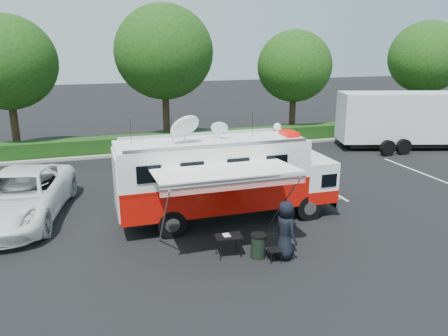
# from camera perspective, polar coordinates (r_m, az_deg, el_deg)

# --- Properties ---
(ground_plane) EXTENTS (120.00, 120.00, 0.00)m
(ground_plane) POSITION_cam_1_polar(r_m,az_deg,el_deg) (16.97, 0.51, -6.62)
(ground_plane) COLOR black
(ground_plane) RESTS_ON ground
(back_border) EXTENTS (60.00, 6.14, 8.87)m
(back_border) POSITION_cam_1_polar(r_m,az_deg,el_deg) (28.47, -5.43, 12.94)
(back_border) COLOR #9E998E
(back_border) RESTS_ON ground_plane
(stall_lines) EXTENTS (24.12, 5.50, 0.01)m
(stall_lines) POSITION_cam_1_polar(r_m,az_deg,el_deg) (19.54, -3.60, -3.52)
(stall_lines) COLOR silver
(stall_lines) RESTS_ON ground_plane
(command_truck) EXTENTS (8.33, 2.29, 4.00)m
(command_truck) POSITION_cam_1_polar(r_m,az_deg,el_deg) (16.36, 0.28, -1.12)
(command_truck) COLOR black
(command_truck) RESTS_ON ground_plane
(awning) EXTENTS (4.55, 2.37, 2.75)m
(awning) POSITION_cam_1_polar(r_m,az_deg,el_deg) (13.72, 0.35, -0.79)
(awning) COLOR white
(awning) RESTS_ON ground_plane
(white_suv) EXTENTS (4.25, 7.11, 1.85)m
(white_suv) POSITION_cam_1_polar(r_m,az_deg,el_deg) (18.70, -24.83, -5.99)
(white_suv) COLOR white
(white_suv) RESTS_ON ground_plane
(person) EXTENTS (0.75, 1.01, 1.89)m
(person) POSITION_cam_1_polar(r_m,az_deg,el_deg) (14.25, 7.87, -11.47)
(person) COLOR black
(person) RESTS_ON ground_plane
(folding_table) EXTENTS (0.90, 0.69, 0.71)m
(folding_table) POSITION_cam_1_polar(r_m,az_deg,el_deg) (13.91, 0.58, -8.98)
(folding_table) COLOR black
(folding_table) RESTS_ON ground_plane
(folding_chair) EXTENTS (0.47, 0.49, 0.85)m
(folding_chair) POSITION_cam_1_polar(r_m,az_deg,el_deg) (13.83, 6.45, -10.00)
(folding_chair) COLOR black
(folding_chair) RESTS_ON ground_plane
(trash_bin) EXTENTS (0.52, 0.52, 0.78)m
(trash_bin) POSITION_cam_1_polar(r_m,az_deg,el_deg) (14.00, 4.49, -10.10)
(trash_bin) COLOR black
(trash_bin) RESTS_ON ground_plane
(semi_trailer) EXTENTS (11.63, 5.53, 3.52)m
(semi_trailer) POSITION_cam_1_polar(r_m,az_deg,el_deg) (30.76, 25.29, 5.81)
(semi_trailer) COLOR silver
(semi_trailer) RESTS_ON ground_plane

